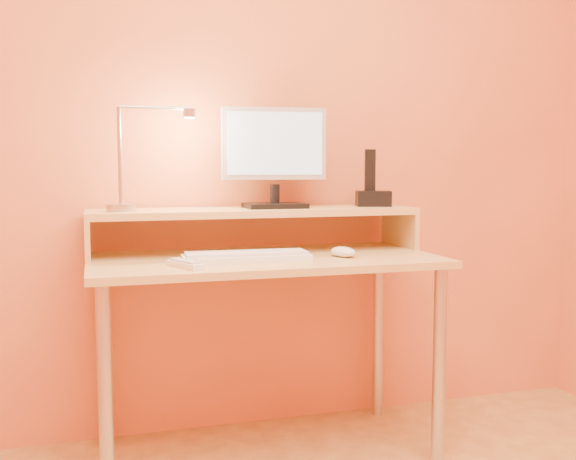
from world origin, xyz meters
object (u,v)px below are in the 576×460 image
object	(u,v)px
phone_dock	(373,199)
mouse	(343,252)
lamp_base	(121,208)
remote_control	(185,265)
monitor_panel	(274,144)
keyboard	(246,258)

from	to	relation	value
phone_dock	mouse	size ratio (longest dim) A/B	1.21
lamp_base	phone_dock	bearing A→B (deg)	1.80
remote_control	phone_dock	bearing A→B (deg)	-0.49
monitor_panel	phone_dock	distance (m)	0.45
monitor_panel	keyboard	size ratio (longest dim) A/B	0.92
keyboard	mouse	distance (m)	0.34
monitor_panel	phone_dock	size ratio (longest dim) A/B	2.99
monitor_panel	mouse	xyz separation A→B (m)	(0.18, -0.25, -0.38)
keyboard	monitor_panel	bearing A→B (deg)	59.31
monitor_panel	lamp_base	size ratio (longest dim) A/B	3.89
lamp_base	remote_control	distance (m)	0.38
lamp_base	mouse	size ratio (longest dim) A/B	0.93
remote_control	keyboard	bearing A→B (deg)	-1.84
monitor_panel	mouse	distance (m)	0.49
monitor_panel	remote_control	xyz separation A→B (m)	(-0.38, -0.34, -0.39)
mouse	remote_control	distance (m)	0.57
lamp_base	remote_control	world-z (taller)	lamp_base
monitor_panel	keyboard	xyz separation A→B (m)	(-0.17, -0.25, -0.39)
monitor_panel	remote_control	world-z (taller)	monitor_panel
phone_dock	keyboard	xyz separation A→B (m)	(-0.56, -0.24, -0.18)
monitor_panel	phone_dock	bearing A→B (deg)	2.98
phone_dock	mouse	bearing A→B (deg)	-116.31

